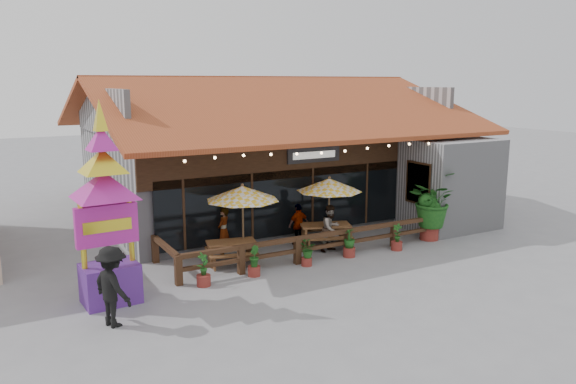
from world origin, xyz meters
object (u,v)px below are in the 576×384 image
picnic_table_left (231,248)px  tropical_plant (431,201)px  picnic_table_right (325,232)px  umbrella_right (329,185)px  umbrella_left (243,193)px  thai_sign_tower (104,190)px  pedestrian (112,286)px

picnic_table_left → tropical_plant: size_ratio=0.71×
tropical_plant → picnic_table_right: bearing=165.0°
picnic_table_left → umbrella_right: bearing=4.5°
umbrella_right → tropical_plant: size_ratio=1.03×
umbrella_left → picnic_table_left: 1.83m
umbrella_right → picnic_table_left: (-3.98, -0.32, -1.69)m
thai_sign_tower → tropical_plant: 11.91m
thai_sign_tower → umbrella_right: bearing=12.3°
umbrella_right → pedestrian: size_ratio=1.33×
picnic_table_right → thai_sign_tower: size_ratio=0.37×
pedestrian → tropical_plant: bearing=-101.6°
thai_sign_tower → pedestrian: thai_sign_tower is taller
umbrella_left → picnic_table_right: bearing=-0.8°
umbrella_right → thai_sign_tower: 8.35m
umbrella_left → tropical_plant: (7.16, -1.11, -0.79)m
umbrella_left → picnic_table_right: size_ratio=1.20×
picnic_table_right → tropical_plant: size_ratio=0.84×
umbrella_right → pedestrian: 9.07m
thai_sign_tower → tropical_plant: thai_sign_tower is taller
picnic_table_left → thai_sign_tower: (-4.14, -1.46, 2.56)m
umbrella_left → pedestrian: (-4.88, -3.12, -1.27)m
umbrella_left → thai_sign_tower: (-4.63, -1.60, 0.81)m
umbrella_right → tropical_plant: bearing=-19.3°
umbrella_left → picnic_table_left: umbrella_left is taller
tropical_plant → umbrella_left: bearing=171.2°
umbrella_left → umbrella_right: umbrella_left is taller
picnic_table_right → thai_sign_tower: 8.37m
picnic_table_left → picnic_table_right: (3.69, 0.09, 0.06)m
picnic_table_left → pedestrian: 5.33m
picnic_table_right → pedestrian: bearing=-159.1°
thai_sign_tower → picnic_table_left: bearing=19.4°
tropical_plant → picnic_table_left: bearing=172.8°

